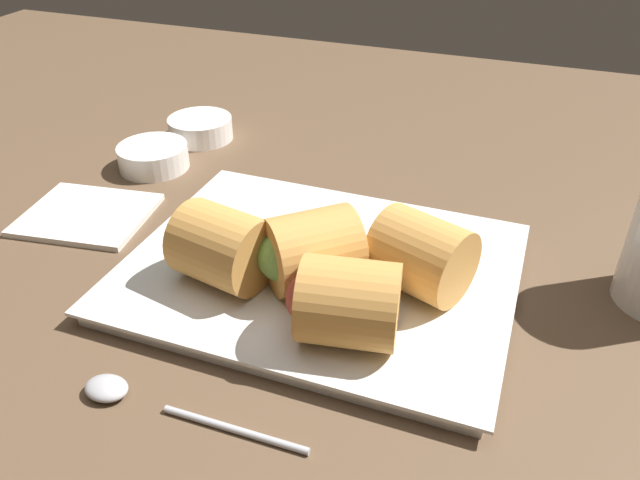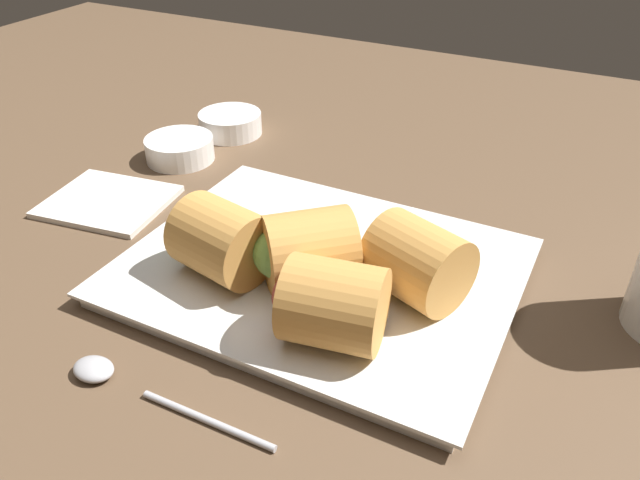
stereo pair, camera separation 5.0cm
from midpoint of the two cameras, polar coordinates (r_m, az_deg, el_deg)
The scene contains 10 objects.
table_surface at distance 53.95cm, azimuth -1.61°, elevation -4.96°, with size 180.00×140.00×2.00cm.
serving_plate at distance 53.46cm, azimuth 2.71°, elevation -3.03°, with size 32.40×25.53×1.50cm.
roll_front_left at distance 44.00cm, azimuth 3.97°, elevation -5.89°, with size 8.47×7.46×6.37cm.
roll_front_right at distance 49.09cm, azimuth 11.41°, elevation -1.84°, with size 8.75×8.39×6.37cm.
roll_back_left at distance 50.87cm, azimuth -6.53°, elevation 0.05°, with size 8.54×7.64×6.37cm.
roll_back_right at distance 49.21cm, azimuth 1.40°, elevation -0.99°, with size 9.39×9.36×6.37cm.
dipping_bowl_near at distance 74.45cm, azimuth -10.82°, elevation 8.23°, with size 7.89×7.89×2.71cm.
dipping_bowl_far at distance 80.48cm, azimuth -6.42°, elevation 10.59°, with size 7.89×7.89×2.71cm.
spoon at distance 45.78cm, azimuth -14.87°, elevation -12.45°, with size 16.43×2.45×1.08cm.
napkin at distance 67.29cm, azimuth -16.79°, elevation 3.33°, with size 13.35×11.83×0.60cm.
Camera 2 is at (22.98, -35.83, 34.56)cm, focal length 35.00 mm.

